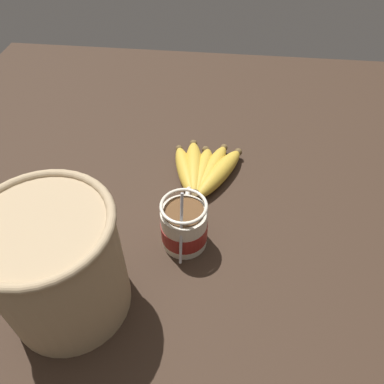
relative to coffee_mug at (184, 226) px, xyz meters
The scene contains 4 objects.
table 7.97cm from the coffee_mug, 18.18° to the right, with size 139.87×139.87×2.66cm.
coffee_mug is the anchor object (origin of this frame).
banana_bunch 17.46cm from the coffee_mug, ahead, with size 19.54×16.69×4.23cm.
woven_basket 22.26cm from the coffee_mug, 130.07° to the left, with size 19.42×19.42×20.35cm.
Camera 1 is at (-46.15, -4.15, 58.64)cm, focal length 35.00 mm.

